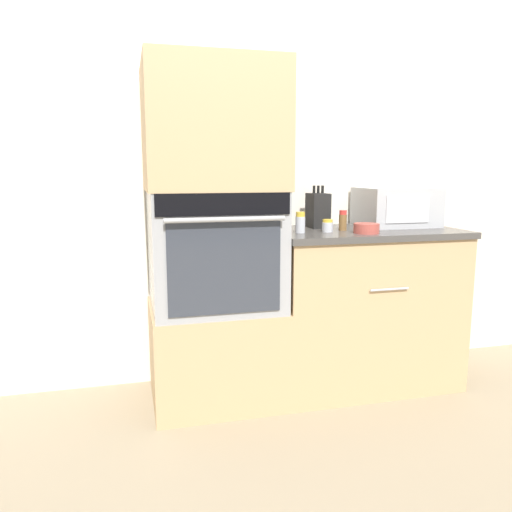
% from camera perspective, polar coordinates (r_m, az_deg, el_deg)
% --- Properties ---
extents(ground_plane, '(12.00, 12.00, 0.00)m').
position_cam_1_polar(ground_plane, '(2.73, 4.13, -17.56)').
color(ground_plane, gray).
extents(wall_back, '(8.00, 0.05, 2.50)m').
position_cam_1_polar(wall_back, '(3.03, 0.58, 9.73)').
color(wall_back, silver).
rests_on(wall_back, ground_plane).
extents(oven_cabinet_base, '(0.69, 0.60, 0.53)m').
position_cam_1_polar(oven_cabinet_base, '(2.81, -4.64, -10.87)').
color(oven_cabinet_base, tan).
rests_on(oven_cabinet_base, ground_plane).
extents(wall_oven, '(0.67, 0.64, 0.62)m').
position_cam_1_polar(wall_oven, '(2.66, -4.79, 0.77)').
color(wall_oven, '#9EA0A5').
rests_on(wall_oven, oven_cabinet_base).
extents(oven_cabinet_upper, '(0.69, 0.60, 0.64)m').
position_cam_1_polar(oven_cabinet_upper, '(2.64, -5.00, 14.42)').
color(oven_cabinet_upper, tan).
rests_on(oven_cabinet_upper, wall_oven).
extents(counter_unit, '(1.07, 0.63, 0.92)m').
position_cam_1_polar(counter_unit, '(3.01, 11.95, -5.67)').
color(counter_unit, tan).
rests_on(counter_unit, ground_plane).
extents(microwave, '(0.44, 0.35, 0.23)m').
position_cam_1_polar(microwave, '(3.12, 15.70, 5.42)').
color(microwave, '#B2B5BA').
rests_on(microwave, counter_unit).
extents(knife_block, '(0.11, 0.15, 0.24)m').
position_cam_1_polar(knife_block, '(2.94, 7.08, 5.20)').
color(knife_block, black).
rests_on(knife_block, counter_unit).
extents(bowl, '(0.14, 0.14, 0.05)m').
position_cam_1_polar(bowl, '(2.73, 12.51, 3.11)').
color(bowl, '#B24C42').
rests_on(bowl, counter_unit).
extents(condiment_jar_near, '(0.06, 0.06, 0.07)m').
position_cam_1_polar(condiment_jar_near, '(2.75, 8.18, 3.44)').
color(condiment_jar_near, silver).
rests_on(condiment_jar_near, counter_unit).
extents(condiment_jar_mid, '(0.05, 0.05, 0.11)m').
position_cam_1_polar(condiment_jar_mid, '(2.68, 5.08, 3.82)').
color(condiment_jar_mid, silver).
rests_on(condiment_jar_mid, counter_unit).
extents(condiment_jar_far, '(0.04, 0.04, 0.11)m').
position_cam_1_polar(condiment_jar_far, '(2.83, 9.90, 4.01)').
color(condiment_jar_far, brown).
rests_on(condiment_jar_far, counter_unit).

